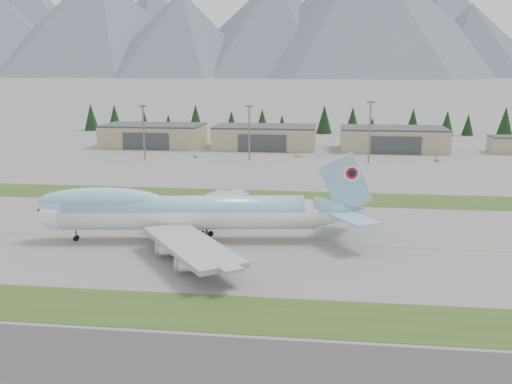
# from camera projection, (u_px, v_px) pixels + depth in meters

# --- Properties ---
(ground) EXTENTS (7000.00, 7000.00, 0.00)m
(ground) POSITION_uv_depth(u_px,v_px,m) (260.00, 242.00, 126.93)
(ground) COLOR slate
(ground) RESTS_ON ground
(grass_strip_near) EXTENTS (400.00, 14.00, 0.08)m
(grass_strip_near) POSITION_uv_depth(u_px,v_px,m) (231.00, 314.00, 90.10)
(grass_strip_near) COLOR #384B1A
(grass_strip_near) RESTS_ON ground
(grass_strip_far) EXTENTS (400.00, 18.00, 0.08)m
(grass_strip_far) POSITION_uv_depth(u_px,v_px,m) (277.00, 197.00, 170.54)
(grass_strip_far) COLOR #384B1A
(grass_strip_far) RESTS_ON ground
(taxiway_line_main) EXTENTS (400.00, 0.40, 0.02)m
(taxiway_line_main) POSITION_uv_depth(u_px,v_px,m) (260.00, 242.00, 126.93)
(taxiway_line_main) COLOR gold
(taxiway_line_main) RESTS_ON ground
(boeing_747_freighter) EXTENTS (75.92, 64.73, 19.92)m
(boeing_747_freighter) POSITION_uv_depth(u_px,v_px,m) (186.00, 212.00, 126.97)
(boeing_747_freighter) COLOR white
(boeing_747_freighter) RESTS_ON ground
(hangar_left) EXTENTS (48.00, 26.60, 10.80)m
(hangar_left) POSITION_uv_depth(u_px,v_px,m) (154.00, 135.00, 279.48)
(hangar_left) COLOR tan
(hangar_left) RESTS_ON ground
(hangar_center) EXTENTS (48.00, 26.60, 10.80)m
(hangar_center) POSITION_uv_depth(u_px,v_px,m) (265.00, 137.00, 272.86)
(hangar_center) COLOR tan
(hangar_center) RESTS_ON ground
(hangar_right) EXTENTS (48.00, 26.60, 10.80)m
(hangar_right) POSITION_uv_depth(u_px,v_px,m) (393.00, 139.00, 265.64)
(hangar_right) COLOR tan
(hangar_right) RESTS_ON ground
(control_shed) EXTENTS (14.00, 12.00, 7.60)m
(control_shed) POSITION_uv_depth(u_px,v_px,m) (506.00, 144.00, 258.13)
(control_shed) COLOR tan
(control_shed) RESTS_ON ground
(floodlight_masts) EXTENTS (163.98, 7.10, 24.93)m
(floodlight_masts) POSITION_uv_depth(u_px,v_px,m) (325.00, 123.00, 229.07)
(floodlight_masts) COLOR slate
(floodlight_masts) RESTS_ON ground
(service_vehicle_a) EXTENTS (1.96, 3.61, 1.16)m
(service_vehicle_a) POSITION_uv_depth(u_px,v_px,m) (196.00, 157.00, 246.23)
(service_vehicle_a) COLOR silver
(service_vehicle_a) RESTS_ON ground
(service_vehicle_b) EXTENTS (3.85, 2.00, 1.21)m
(service_vehicle_b) POSITION_uv_depth(u_px,v_px,m) (299.00, 157.00, 247.37)
(service_vehicle_b) COLOR #B8C932
(service_vehicle_b) RESTS_ON ground
(service_vehicle_c) EXTENTS (2.10, 4.29, 1.20)m
(service_vehicle_c) POSITION_uv_depth(u_px,v_px,m) (437.00, 161.00, 236.21)
(service_vehicle_c) COLOR silver
(service_vehicle_c) RESTS_ON ground
(conifer_belt) EXTENTS (271.21, 15.48, 16.84)m
(conifer_belt) POSITION_uv_depth(u_px,v_px,m) (295.00, 121.00, 331.01)
(conifer_belt) COLOR black
(conifer_belt) RESTS_ON ground
(mountain_ridge_front) EXTENTS (4213.78, 1146.43, 496.28)m
(mountain_ridge_front) POSITION_uv_depth(u_px,v_px,m) (328.00, 20.00, 2238.84)
(mountain_ridge_front) COLOR #515E6C
(mountain_ridge_front) RESTS_ON ground
(mountain_ridge_rear) EXTENTS (4498.94, 1064.80, 532.40)m
(mountain_ridge_rear) POSITION_uv_depth(u_px,v_px,m) (357.00, 23.00, 2864.82)
(mountain_ridge_rear) COLOR #515E6C
(mountain_ridge_rear) RESTS_ON ground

